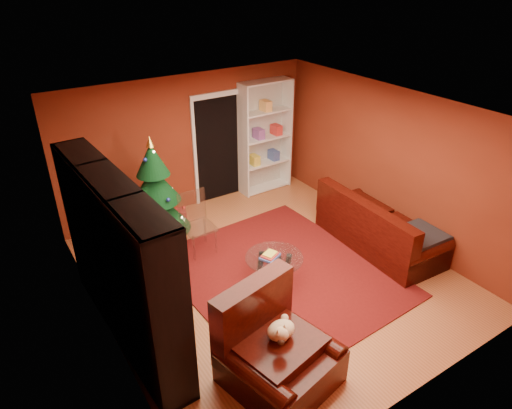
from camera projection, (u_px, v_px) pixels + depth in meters
floor at (270, 274)px, 7.22m from camera, size 5.00×5.50×0.05m
ceiling at (273, 111)px, 5.96m from camera, size 5.00×5.50×0.05m
wall_back at (188, 143)px, 8.65m from camera, size 5.00×0.05×2.60m
wall_left at (95, 254)px, 5.39m from camera, size 0.05×5.50×2.60m
wall_right at (392, 163)px, 7.80m from camera, size 0.05×5.50×2.60m
doorway at (218, 150)px, 9.02m from camera, size 1.06×0.60×2.16m
rug at (281, 274)px, 7.17m from camera, size 3.13×3.60×0.02m
media_unit at (119, 262)px, 5.55m from camera, size 0.60×2.95×2.25m
christmas_tree at (156, 192)px, 7.62m from camera, size 1.41×1.41×1.94m
gift_box_teal at (142, 251)px, 7.50m from camera, size 0.32×0.32×0.28m
gift_box_green at (155, 224)px, 8.28m from camera, size 0.33×0.33×0.25m
gift_box_red at (179, 216)px, 8.57m from camera, size 0.29×0.29×0.24m
white_bookshelf at (265, 138)px, 9.34m from camera, size 1.11×0.42×2.37m
armchair at (281, 350)px, 5.15m from camera, size 1.46×1.46×0.96m
dog at (281, 330)px, 5.10m from camera, size 0.45×0.38×0.31m
sofa at (381, 221)px, 7.68m from camera, size 1.10×2.27×0.96m
coffee_table at (274, 269)px, 6.92m from camera, size 1.16×1.16×0.55m
acrylic_chair at (199, 227)px, 7.51m from camera, size 0.49×0.54×0.96m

